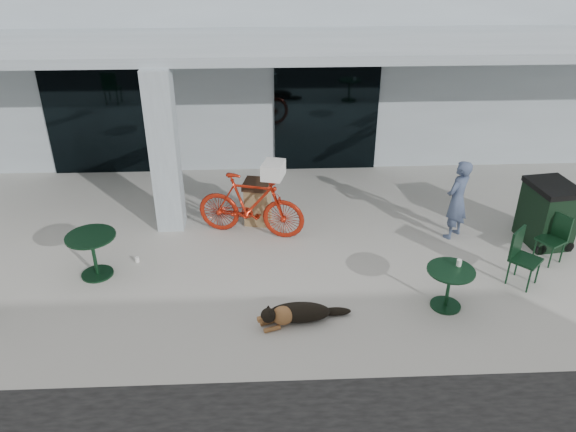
{
  "coord_description": "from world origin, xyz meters",
  "views": [
    {
      "loc": [
        0.35,
        -7.48,
        5.5
      ],
      "look_at": [
        0.72,
        0.75,
        1.0
      ],
      "focal_mm": 35.0,
      "sensor_mm": 36.0,
      "label": 1
    }
  ],
  "objects_px": {
    "cafe_table_near": "(94,255)",
    "cafe_chair_far_a": "(526,259)",
    "person": "(457,200)",
    "wheeled_bin": "(547,213)",
    "cafe_chair_far_b": "(551,239)",
    "dog": "(300,311)",
    "bicycle": "(251,205)",
    "cafe_table_far": "(448,288)",
    "trash_receptacle": "(258,202)"
  },
  "relations": [
    {
      "from": "wheeled_bin",
      "to": "bicycle",
      "type": "bearing_deg",
      "value": 166.69
    },
    {
      "from": "dog",
      "to": "person",
      "type": "distance_m",
      "value": 3.95
    },
    {
      "from": "person",
      "to": "wheeled_bin",
      "type": "xyz_separation_m",
      "value": [
        1.63,
        -0.27,
        -0.18
      ]
    },
    {
      "from": "bicycle",
      "to": "cafe_table_near",
      "type": "height_order",
      "value": "bicycle"
    },
    {
      "from": "bicycle",
      "to": "cafe_chair_far_b",
      "type": "distance_m",
      "value": 5.4
    },
    {
      "from": "cafe_chair_far_b",
      "to": "wheeled_bin",
      "type": "distance_m",
      "value": 0.72
    },
    {
      "from": "dog",
      "to": "wheeled_bin",
      "type": "distance_m",
      "value": 5.18
    },
    {
      "from": "cafe_table_far",
      "to": "cafe_chair_far_a",
      "type": "relative_size",
      "value": 0.76
    },
    {
      "from": "cafe_chair_far_b",
      "to": "cafe_table_far",
      "type": "bearing_deg",
      "value": -91.17
    },
    {
      "from": "cafe_table_near",
      "to": "trash_receptacle",
      "type": "height_order",
      "value": "trash_receptacle"
    },
    {
      "from": "bicycle",
      "to": "trash_receptacle",
      "type": "relative_size",
      "value": 2.35
    },
    {
      "from": "cafe_table_far",
      "to": "person",
      "type": "xyz_separation_m",
      "value": [
        0.75,
        2.15,
        0.43
      ]
    },
    {
      "from": "cafe_chair_far_a",
      "to": "person",
      "type": "height_order",
      "value": "person"
    },
    {
      "from": "cafe_table_far",
      "to": "wheeled_bin",
      "type": "height_order",
      "value": "wheeled_bin"
    },
    {
      "from": "cafe_table_near",
      "to": "person",
      "type": "distance_m",
      "value": 6.56
    },
    {
      "from": "cafe_table_near",
      "to": "cafe_table_far",
      "type": "height_order",
      "value": "cafe_table_near"
    },
    {
      "from": "person",
      "to": "cafe_table_near",
      "type": "bearing_deg",
      "value": -32.5
    },
    {
      "from": "wheeled_bin",
      "to": "cafe_table_near",
      "type": "bearing_deg",
      "value": 177.42
    },
    {
      "from": "cafe_table_near",
      "to": "wheeled_bin",
      "type": "bearing_deg",
      "value": 5.26
    },
    {
      "from": "dog",
      "to": "trash_receptacle",
      "type": "height_order",
      "value": "trash_receptacle"
    },
    {
      "from": "bicycle",
      "to": "cafe_table_far",
      "type": "height_order",
      "value": "bicycle"
    },
    {
      "from": "bicycle",
      "to": "wheeled_bin",
      "type": "height_order",
      "value": "bicycle"
    },
    {
      "from": "bicycle",
      "to": "cafe_chair_far_a",
      "type": "relative_size",
      "value": 2.15
    },
    {
      "from": "cafe_chair_far_a",
      "to": "wheeled_bin",
      "type": "distance_m",
      "value": 1.63
    },
    {
      "from": "trash_receptacle",
      "to": "dog",
      "type": "bearing_deg",
      "value": -78.62
    },
    {
      "from": "cafe_chair_far_b",
      "to": "trash_receptacle",
      "type": "relative_size",
      "value": 1.0
    },
    {
      "from": "dog",
      "to": "wheeled_bin",
      "type": "xyz_separation_m",
      "value": [
        4.71,
        2.14,
        0.41
      ]
    },
    {
      "from": "person",
      "to": "cafe_chair_far_b",
      "type": "bearing_deg",
      "value": 105.05
    },
    {
      "from": "cafe_table_near",
      "to": "person",
      "type": "relative_size",
      "value": 0.53
    },
    {
      "from": "dog",
      "to": "cafe_chair_far_a",
      "type": "height_order",
      "value": "cafe_chair_far_a"
    },
    {
      "from": "cafe_table_near",
      "to": "cafe_chair_far_a",
      "type": "height_order",
      "value": "cafe_chair_far_a"
    },
    {
      "from": "cafe_chair_far_a",
      "to": "bicycle",
      "type": "bearing_deg",
      "value": 113.64
    },
    {
      "from": "cafe_table_near",
      "to": "wheeled_bin",
      "type": "height_order",
      "value": "wheeled_bin"
    },
    {
      "from": "cafe_table_far",
      "to": "cafe_chair_far_a",
      "type": "distance_m",
      "value": 1.54
    },
    {
      "from": "wheeled_bin",
      "to": "person",
      "type": "bearing_deg",
      "value": 162.67
    },
    {
      "from": "dog",
      "to": "cafe_chair_far_b",
      "type": "relative_size",
      "value": 1.22
    },
    {
      "from": "cafe_table_near",
      "to": "person",
      "type": "bearing_deg",
      "value": 8.94
    },
    {
      "from": "cafe_chair_far_b",
      "to": "cafe_chair_far_a",
      "type": "bearing_deg",
      "value": -78.53
    },
    {
      "from": "cafe_chair_far_a",
      "to": "trash_receptacle",
      "type": "xyz_separation_m",
      "value": [
        -4.39,
        2.32,
        -0.04
      ]
    },
    {
      "from": "bicycle",
      "to": "dog",
      "type": "distance_m",
      "value": 2.8
    },
    {
      "from": "dog",
      "to": "trash_receptacle",
      "type": "bearing_deg",
      "value": 82.8
    },
    {
      "from": "trash_receptacle",
      "to": "cafe_chair_far_a",
      "type": "bearing_deg",
      "value": -27.87
    },
    {
      "from": "wheeled_bin",
      "to": "dog",
      "type": "bearing_deg",
      "value": -163.43
    },
    {
      "from": "person",
      "to": "wheeled_bin",
      "type": "distance_m",
      "value": 1.66
    },
    {
      "from": "cafe_chair_far_a",
      "to": "trash_receptacle",
      "type": "bearing_deg",
      "value": 108.01
    },
    {
      "from": "bicycle",
      "to": "cafe_chair_far_b",
      "type": "xyz_separation_m",
      "value": [
        5.26,
        -1.19,
        -0.18
      ]
    },
    {
      "from": "cafe_table_near",
      "to": "cafe_chair_far_a",
      "type": "xyz_separation_m",
      "value": [
        7.15,
        -0.58,
        0.09
      ]
    },
    {
      "from": "dog",
      "to": "trash_receptacle",
      "type": "relative_size",
      "value": 1.22
    },
    {
      "from": "person",
      "to": "trash_receptacle",
      "type": "bearing_deg",
      "value": -52.49
    },
    {
      "from": "cafe_table_near",
      "to": "trash_receptacle",
      "type": "relative_size",
      "value": 0.94
    }
  ]
}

